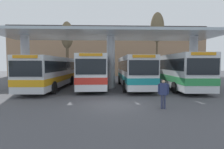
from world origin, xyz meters
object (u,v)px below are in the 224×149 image
at_px(transit_bus_center_bay, 94,70).
at_px(transit_bus_far_right_bay, 176,70).
at_px(poplar_tree_behind_right, 67,37).
at_px(pedestrian_waiting, 163,91).
at_px(transit_bus_left_bay, 52,71).
at_px(transit_bus_right_bay, 133,70).
at_px(poplar_tree_behind_left, 157,28).

height_order(transit_bus_center_bay, transit_bus_far_right_bay, transit_bus_far_right_bay).
distance_m(transit_bus_center_bay, poplar_tree_behind_right, 10.09).
xyz_separation_m(pedestrian_waiting, poplar_tree_behind_right, (-8.99, 17.39, 5.57)).
height_order(transit_bus_left_bay, transit_bus_center_bay, transit_bus_center_bay).
height_order(transit_bus_center_bay, poplar_tree_behind_right, poplar_tree_behind_right).
bearing_deg(transit_bus_right_bay, transit_bus_far_right_bay, 174.05).
bearing_deg(transit_bus_left_bay, transit_bus_far_right_bay, -178.22).
relative_size(transit_bus_right_bay, transit_bus_far_right_bay, 0.95).
xyz_separation_m(transit_bus_left_bay, transit_bus_right_bay, (8.30, 0.41, 0.04)).
bearing_deg(pedestrian_waiting, poplar_tree_behind_left, 92.80).
bearing_deg(transit_bus_far_right_bay, pedestrian_waiting, 65.96).
bearing_deg(transit_bus_left_bay, poplar_tree_behind_right, -85.29).
relative_size(transit_bus_center_bay, transit_bus_far_right_bay, 1.06).
distance_m(transit_bus_right_bay, poplar_tree_behind_left, 11.49).
height_order(poplar_tree_behind_left, poplar_tree_behind_right, poplar_tree_behind_left).
relative_size(transit_bus_right_bay, pedestrian_waiting, 6.46).
distance_m(transit_bus_left_bay, poplar_tree_behind_left, 17.05).
distance_m(transit_bus_center_bay, transit_bus_far_right_bay, 8.66).
bearing_deg(transit_bus_far_right_bay, poplar_tree_behind_right, -32.97).
distance_m(transit_bus_far_right_bay, poplar_tree_behind_left, 10.74).
height_order(transit_bus_right_bay, transit_bus_far_right_bay, transit_bus_far_right_bay).
relative_size(pedestrian_waiting, poplar_tree_behind_left, 0.16).
distance_m(transit_bus_center_bay, pedestrian_waiting, 10.70).
bearing_deg(pedestrian_waiting, transit_bus_far_right_bay, 81.96).
xyz_separation_m(transit_bus_left_bay, poplar_tree_behind_right, (-0.42, 9.06, 4.79)).
relative_size(transit_bus_center_bay, poplar_tree_behind_right, 1.31).
bearing_deg(transit_bus_far_right_bay, poplar_tree_behind_left, -92.00).
bearing_deg(poplar_tree_behind_left, transit_bus_right_bay, -120.47).
xyz_separation_m(transit_bus_right_bay, poplar_tree_behind_left, (4.94, 8.40, 6.10)).
distance_m(transit_bus_left_bay, poplar_tree_behind_right, 10.26).
bearing_deg(transit_bus_center_bay, pedestrian_waiting, 113.13).
bearing_deg(poplar_tree_behind_right, transit_bus_left_bay, -87.35).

